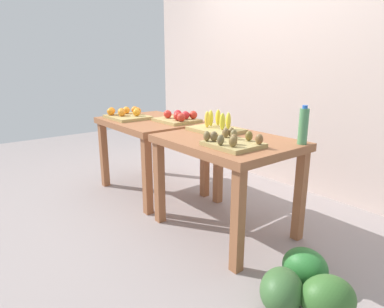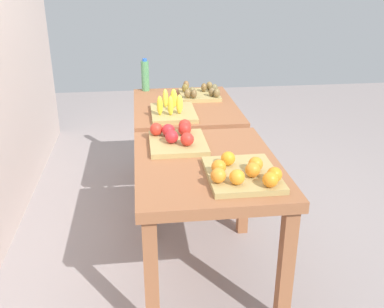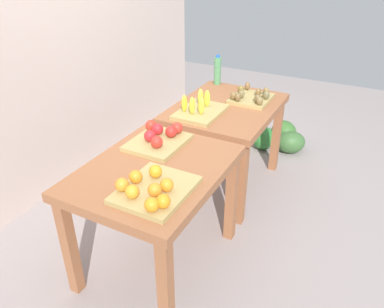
% 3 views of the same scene
% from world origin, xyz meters
% --- Properties ---
extents(ground_plane, '(8.00, 8.00, 0.00)m').
position_xyz_m(ground_plane, '(0.00, 0.00, 0.00)').
color(ground_plane, gray).
extents(display_table_left, '(1.04, 0.80, 0.78)m').
position_xyz_m(display_table_left, '(-0.56, 0.00, 0.66)').
color(display_table_left, '#935938').
rests_on(display_table_left, ground_plane).
extents(display_table_right, '(1.04, 0.80, 0.78)m').
position_xyz_m(display_table_right, '(0.56, 0.00, 0.66)').
color(display_table_right, '#935938').
rests_on(display_table_right, ground_plane).
extents(orange_bin, '(0.45, 0.38, 0.11)m').
position_xyz_m(orange_bin, '(-0.81, -0.15, 0.81)').
color(orange_bin, tan).
rests_on(orange_bin, display_table_left).
extents(apple_bin, '(0.41, 0.34, 0.11)m').
position_xyz_m(apple_bin, '(-0.28, 0.14, 0.81)').
color(apple_bin, tan).
rests_on(apple_bin, display_table_left).
extents(banana_crate, '(0.44, 0.32, 0.17)m').
position_xyz_m(banana_crate, '(0.30, 0.12, 0.81)').
color(banana_crate, tan).
rests_on(banana_crate, display_table_right).
extents(kiwi_bin, '(0.37, 0.32, 0.10)m').
position_xyz_m(kiwi_bin, '(0.76, -0.15, 0.81)').
color(kiwi_bin, tan).
rests_on(kiwi_bin, display_table_right).
extents(water_bottle, '(0.07, 0.07, 0.28)m').
position_xyz_m(water_bottle, '(1.02, 0.30, 0.91)').
color(water_bottle, '#4C8C59').
rests_on(water_bottle, display_table_right).
extents(watermelon_pile, '(0.58, 0.62, 0.25)m').
position_xyz_m(watermelon_pile, '(1.49, -0.26, 0.12)').
color(watermelon_pile, '#36672B').
rests_on(watermelon_pile, ground_plane).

